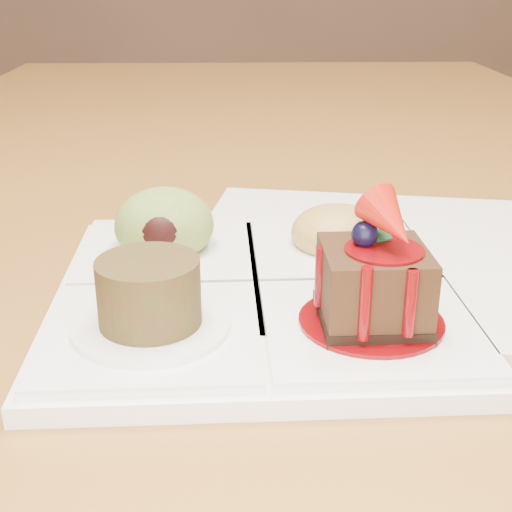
{
  "coord_description": "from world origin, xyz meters",
  "views": [
    {
      "loc": [
        -0.04,
        -0.74,
        0.96
      ],
      "look_at": [
        -0.03,
        -0.32,
        0.79
      ],
      "focal_mm": 50.0,
      "sensor_mm": 36.0,
      "label": 1
    }
  ],
  "objects": [
    {
      "name": "dining_table",
      "position": [
        0.0,
        0.0,
        0.68
      ],
      "size": [
        1.0,
        1.8,
        0.75
      ],
      "color": "olive",
      "rests_on": "ground"
    },
    {
      "name": "sampler_plate",
      "position": [
        -0.03,
        -0.31,
        0.77
      ],
      "size": [
        0.26,
        0.26,
        0.1
      ],
      "rotation": [
        0.0,
        0.0,
        0.02
      ],
      "color": "white",
      "rests_on": "dining_table"
    },
    {
      "name": "second_plate",
      "position": [
        0.07,
        -0.25,
        0.76
      ],
      "size": [
        0.33,
        0.33,
        0.01
      ],
      "primitive_type": "cube",
      "rotation": [
        0.0,
        0.0,
        -0.18
      ],
      "color": "white",
      "rests_on": "dining_table"
    }
  ]
}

